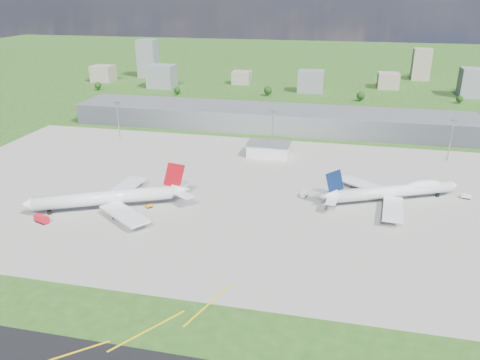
% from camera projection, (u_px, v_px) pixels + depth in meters
% --- Properties ---
extents(ground, '(1400.00, 1400.00, 0.00)m').
position_uv_depth(ground, '(266.00, 133.00, 346.31)').
color(ground, '#274D18').
rests_on(ground, ground).
extents(apron, '(360.00, 190.00, 0.08)m').
position_uv_depth(apron, '(250.00, 192.00, 244.79)').
color(apron, gray).
rests_on(apron, ground).
extents(terminal, '(300.00, 42.00, 15.00)m').
position_uv_depth(terminal, '(269.00, 118.00, 357.05)').
color(terminal, slate).
rests_on(terminal, ground).
extents(ops_building, '(26.00, 16.00, 8.00)m').
position_uv_depth(ops_building, '(269.00, 150.00, 297.57)').
color(ops_building, silver).
rests_on(ops_building, ground).
extents(mast_west, '(3.50, 2.00, 25.90)m').
position_uv_depth(mast_west, '(118.00, 114.00, 328.00)').
color(mast_west, gray).
rests_on(mast_west, ground).
extents(mast_center, '(3.50, 2.00, 25.90)m').
position_uv_depth(mast_center, '(273.00, 123.00, 305.98)').
color(mast_center, gray).
rests_on(mast_center, ground).
extents(mast_east, '(3.50, 2.00, 25.90)m').
position_uv_depth(mast_east, '(452.00, 133.00, 283.95)').
color(mast_east, gray).
rests_on(mast_east, ground).
extents(airliner_red_twin, '(74.23, 55.87, 21.68)m').
position_uv_depth(airliner_red_twin, '(111.00, 198.00, 224.30)').
color(airliner_red_twin, white).
rests_on(airliner_red_twin, ground).
extents(airliner_blue_quad, '(70.33, 53.31, 19.55)m').
position_uv_depth(airliner_blue_quad, '(394.00, 191.00, 232.65)').
color(airliner_blue_quad, white).
rests_on(airliner_blue_quad, ground).
extents(fire_truck, '(8.09, 5.22, 3.38)m').
position_uv_depth(fire_truck, '(42.00, 219.00, 212.32)').
color(fire_truck, red).
rests_on(fire_truck, ground).
extents(tug_yellow, '(3.42, 3.49, 1.59)m').
position_uv_depth(tug_yellow, '(149.00, 206.00, 227.17)').
color(tug_yellow, orange).
rests_on(tug_yellow, ground).
extents(van_white_near, '(3.79, 6.01, 2.80)m').
position_uv_depth(van_white_near, '(304.00, 194.00, 239.13)').
color(van_white_near, silver).
rests_on(van_white_near, ground).
extents(van_white_far, '(4.71, 2.75, 2.32)m').
position_uv_depth(van_white_far, '(466.00, 197.00, 236.84)').
color(van_white_far, silver).
rests_on(van_white_far, ground).
extents(bldg_far_w, '(24.00, 20.00, 18.00)m').
position_uv_depth(bldg_far_w, '(103.00, 73.00, 540.73)').
color(bldg_far_w, gray).
rests_on(bldg_far_w, ground).
extents(bldg_w, '(28.00, 22.00, 24.00)m').
position_uv_depth(bldg_w, '(162.00, 76.00, 505.49)').
color(bldg_w, slate).
rests_on(bldg_w, ground).
extents(bldg_cw, '(20.00, 18.00, 14.00)m').
position_uv_depth(bldg_cw, '(242.00, 77.00, 527.54)').
color(bldg_cw, gray).
rests_on(bldg_cw, ground).
extents(bldg_c, '(26.00, 20.00, 22.00)m').
position_uv_depth(bldg_c, '(311.00, 81.00, 482.88)').
color(bldg_c, slate).
rests_on(bldg_c, ground).
extents(bldg_ce, '(22.00, 24.00, 16.00)m').
position_uv_depth(bldg_ce, '(388.00, 80.00, 504.17)').
color(bldg_ce, gray).
rests_on(bldg_ce, ground).
extents(bldg_e, '(30.00, 22.00, 28.00)m').
position_uv_depth(bldg_e, '(476.00, 83.00, 458.76)').
color(bldg_e, slate).
rests_on(bldg_e, ground).
extents(bldg_tall_w, '(22.00, 20.00, 44.00)m').
position_uv_depth(bldg_tall_w, '(148.00, 58.00, 564.01)').
color(bldg_tall_w, slate).
rests_on(bldg_tall_w, ground).
extents(bldg_tall_e, '(20.00, 18.00, 36.00)m').
position_uv_depth(bldg_tall_e, '(421.00, 64.00, 546.67)').
color(bldg_tall_e, gray).
rests_on(bldg_tall_e, ground).
extents(tree_far_w, '(7.20, 7.20, 8.80)m').
position_uv_depth(tree_far_w, '(98.00, 85.00, 492.94)').
color(tree_far_w, '#382314').
rests_on(tree_far_w, ground).
extents(tree_w, '(6.75, 6.75, 8.25)m').
position_uv_depth(tree_w, '(177.00, 90.00, 470.52)').
color(tree_w, '#382314').
rests_on(tree_w, ground).
extents(tree_c, '(8.10, 8.10, 9.90)m').
position_uv_depth(tree_c, '(268.00, 90.00, 465.70)').
color(tree_c, '#382314').
rests_on(tree_c, ground).
extents(tree_e, '(7.65, 7.65, 9.35)m').
position_uv_depth(tree_e, '(361.00, 96.00, 443.28)').
color(tree_e, '#382314').
rests_on(tree_e, ground).
extents(tree_far_e, '(6.30, 6.30, 7.70)m').
position_uv_depth(tree_far_e, '(460.00, 99.00, 434.67)').
color(tree_far_e, '#382314').
rests_on(tree_far_e, ground).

